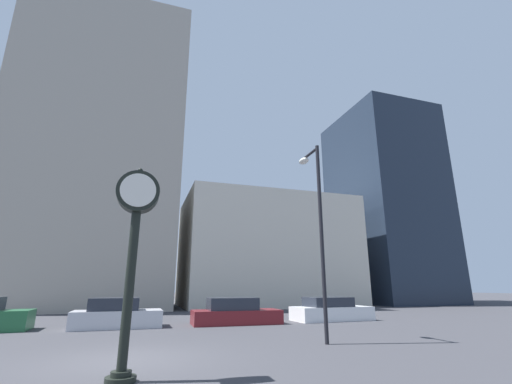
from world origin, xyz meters
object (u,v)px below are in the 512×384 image
at_px(car_white, 331,311).
at_px(car_maroon, 235,313).
at_px(street_lamp_right, 316,210).
at_px(street_clock, 135,229).
at_px(car_silver, 117,315).

bearing_deg(car_white, car_maroon, 179.21).
bearing_deg(car_white, street_lamp_right, -125.06).
bearing_deg(street_clock, car_maroon, 63.43).
relative_size(street_clock, street_lamp_right, 0.64).
xyz_separation_m(street_clock, car_silver, (-0.75, 10.22, -2.57)).
bearing_deg(street_lamp_right, car_silver, 135.83).
height_order(street_clock, street_lamp_right, street_lamp_right).
relative_size(car_silver, street_lamp_right, 0.56).
xyz_separation_m(car_silver, street_lamp_right, (7.13, -6.93, 4.15)).
distance_m(street_clock, car_maroon, 11.54).
height_order(car_maroon, car_white, car_maroon).
relative_size(car_maroon, street_lamp_right, 0.64).
height_order(car_silver, street_lamp_right, street_lamp_right).
relative_size(car_silver, car_white, 0.87).
bearing_deg(car_silver, street_clock, -87.01).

